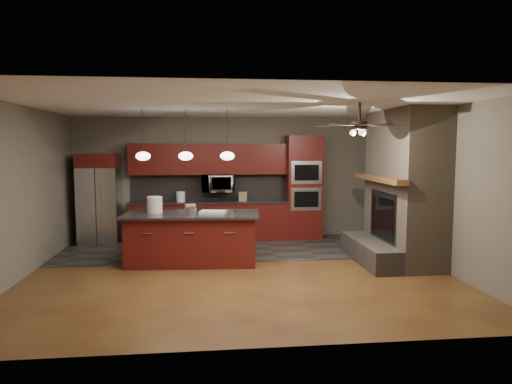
{
  "coord_description": "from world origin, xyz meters",
  "views": [
    {
      "loc": [
        -0.54,
        -7.61,
        2.13
      ],
      "look_at": [
        0.36,
        0.6,
        1.31
      ],
      "focal_mm": 32.0,
      "sensor_mm": 36.0,
      "label": 1
    }
  ],
  "objects": [
    {
      "name": "microwave",
      "position": [
        -0.27,
        2.75,
        1.3
      ],
      "size": [
        0.73,
        0.41,
        0.5
      ],
      "primitive_type": "imported",
      "color": "silver",
      "rests_on": "back_cabinetry"
    },
    {
      "name": "ground",
      "position": [
        0.0,
        0.0,
        0.0
      ],
      "size": [
        7.0,
        7.0,
        0.0
      ],
      "primitive_type": "plane",
      "color": "brown",
      "rests_on": "ground"
    },
    {
      "name": "counter_box",
      "position": [
        0.29,
        2.65,
        1.0
      ],
      "size": [
        0.2,
        0.17,
        0.2
      ],
      "primitive_type": "cube",
      "rotation": [
        0.0,
        0.0,
        -0.14
      ],
      "color": "#9D7751",
      "rests_on": "back_cabinetry"
    },
    {
      "name": "slate_tile_patch",
      "position": [
        0.0,
        1.8,
        0.01
      ],
      "size": [
        7.0,
        2.4,
        0.01
      ],
      "primitive_type": "cube",
      "color": "#34322F",
      "rests_on": "ground"
    },
    {
      "name": "back_wall",
      "position": [
        0.0,
        3.0,
        1.4
      ],
      "size": [
        7.0,
        0.02,
        2.8
      ],
      "primitive_type": "cube",
      "color": "#686253",
      "rests_on": "ground"
    },
    {
      "name": "right_wall",
      "position": [
        3.5,
        0.0,
        1.4
      ],
      "size": [
        0.02,
        6.0,
        2.8
      ],
      "primitive_type": "cube",
      "color": "#686253",
      "rests_on": "ground"
    },
    {
      "name": "counter_bucket",
      "position": [
        -1.11,
        2.7,
        1.01
      ],
      "size": [
        0.26,
        0.26,
        0.22
      ],
      "primitive_type": "cylinder",
      "rotation": [
        0.0,
        0.0,
        0.43
      ],
      "color": "white",
      "rests_on": "back_cabinetry"
    },
    {
      "name": "ceiling",
      "position": [
        0.0,
        0.0,
        2.8
      ],
      "size": [
        7.0,
        6.0,
        0.02
      ],
      "primitive_type": "cube",
      "color": "white",
      "rests_on": "back_wall"
    },
    {
      "name": "fireplace_column",
      "position": [
        3.04,
        0.4,
        1.3
      ],
      "size": [
        1.3,
        2.1,
        2.8
      ],
      "color": "#766854",
      "rests_on": "ground"
    },
    {
      "name": "ceiling_fan",
      "position": [
        1.8,
        -0.8,
        2.46
      ],
      "size": [
        1.27,
        1.33,
        0.41
      ],
      "color": "black",
      "rests_on": "ceiling"
    },
    {
      "name": "kitchen_island",
      "position": [
        -0.81,
        0.68,
        0.46
      ],
      "size": [
        2.51,
        1.27,
        0.92
      ],
      "rotation": [
        0.0,
        0.0,
        -0.07
      ],
      "color": "#540F10",
      "rests_on": "ground"
    },
    {
      "name": "back_cabinetry",
      "position": [
        -0.48,
        2.74,
        0.89
      ],
      "size": [
        3.59,
        0.64,
        2.2
      ],
      "color": "#540F10",
      "rests_on": "ground"
    },
    {
      "name": "white_bucket",
      "position": [
        -1.48,
        0.84,
        1.07
      ],
      "size": [
        0.35,
        0.35,
        0.3
      ],
      "primitive_type": "cylinder",
      "rotation": [
        0.0,
        0.0,
        0.32
      ],
      "color": "silver",
      "rests_on": "kitchen_island"
    },
    {
      "name": "paint_can",
      "position": [
        -0.82,
        0.47,
        0.99
      ],
      "size": [
        0.22,
        0.22,
        0.13
      ],
      "primitive_type": "cylinder",
      "rotation": [
        0.0,
        0.0,
        0.12
      ],
      "color": "#A1A2A6",
      "rests_on": "kitchen_island"
    },
    {
      "name": "pendant_center",
      "position": [
        -0.9,
        0.7,
        1.96
      ],
      "size": [
        0.26,
        0.26,
        0.92
      ],
      "color": "black",
      "rests_on": "ceiling"
    },
    {
      "name": "cardboard_box",
      "position": [
        -0.84,
        1.03,
        0.98
      ],
      "size": [
        0.22,
        0.18,
        0.12
      ],
      "primitive_type": "cube",
      "rotation": [
        0.0,
        0.0,
        0.21
      ],
      "color": "#A67555",
      "rests_on": "kitchen_island"
    },
    {
      "name": "pendant_right",
      "position": [
        -0.15,
        0.7,
        1.96
      ],
      "size": [
        0.26,
        0.26,
        0.92
      ],
      "color": "black",
      "rests_on": "ceiling"
    },
    {
      "name": "refrigerator",
      "position": [
        -2.87,
        2.62,
        0.99
      ],
      "size": [
        0.84,
        0.75,
        1.98
      ],
      "color": "silver",
      "rests_on": "ground"
    },
    {
      "name": "paint_tray",
      "position": [
        -0.42,
        0.65,
        0.94
      ],
      "size": [
        0.52,
        0.42,
        0.05
      ],
      "primitive_type": "cube",
      "rotation": [
        0.0,
        0.0,
        -0.23
      ],
      "color": "silver",
      "rests_on": "kitchen_island"
    },
    {
      "name": "oven_tower",
      "position": [
        1.7,
        2.69,
        1.19
      ],
      "size": [
        0.8,
        0.63,
        2.38
      ],
      "color": "#540F10",
      "rests_on": "ground"
    },
    {
      "name": "pendant_left",
      "position": [
        -1.65,
        0.7,
        1.96
      ],
      "size": [
        0.26,
        0.26,
        0.92
      ],
      "color": "black",
      "rests_on": "ceiling"
    },
    {
      "name": "left_wall",
      "position": [
        -3.5,
        0.0,
        1.4
      ],
      "size": [
        0.02,
        6.0,
        2.8
      ],
      "primitive_type": "cube",
      "color": "#686253",
      "rests_on": "ground"
    }
  ]
}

